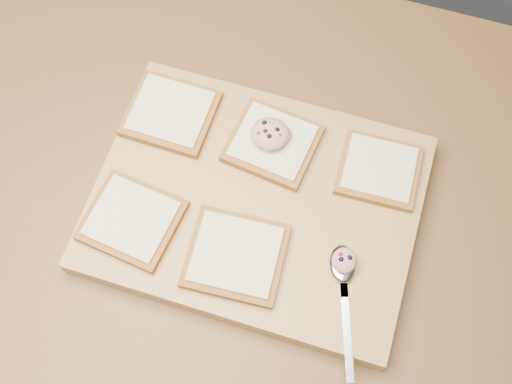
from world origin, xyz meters
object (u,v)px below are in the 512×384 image
at_px(spoon, 343,274).
at_px(tuna_salad_dollop, 270,134).
at_px(bread_far_center, 273,143).
at_px(cutting_board, 256,204).

bearing_deg(spoon, tuna_salad_dollop, 133.34).
distance_m(bread_far_center, tuna_salad_dollop, 0.02).
height_order(tuna_salad_dollop, spoon, tuna_salad_dollop).
bearing_deg(bread_far_center, spoon, -47.35).
height_order(cutting_board, bread_far_center, bread_far_center).
height_order(cutting_board, tuna_salad_dollop, tuna_salad_dollop).
distance_m(cutting_board, spoon, 0.16).
bearing_deg(tuna_salad_dollop, cutting_board, -85.31).
xyz_separation_m(cutting_board, tuna_salad_dollop, (-0.01, 0.09, 0.05)).
distance_m(tuna_salad_dollop, spoon, 0.22).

